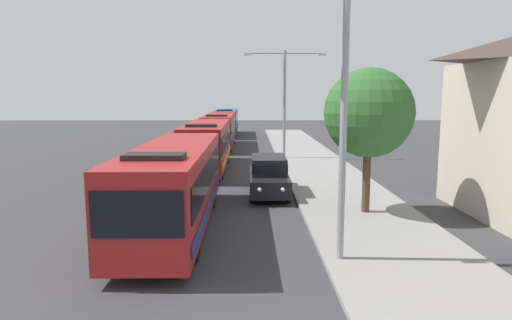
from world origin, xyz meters
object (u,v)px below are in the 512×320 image
(white_suv, at_px, (269,174))
(streetlamp_mid, at_px, (285,92))
(bus_lead, at_px, (174,183))
(roadside_tree, at_px, (369,113))
(bus_second_in_line, at_px, (207,144))
(bus_fourth_in_line, at_px, (226,121))
(bus_middle, at_px, (219,129))
(streetlamp_near, at_px, (345,88))

(white_suv, height_order, streetlamp_mid, streetlamp_mid)
(bus_lead, xyz_separation_m, roadside_tree, (7.50, 1.65, 2.47))
(bus_second_in_line, relative_size, bus_fourth_in_line, 0.95)
(bus_lead, relative_size, bus_second_in_line, 1.01)
(white_suv, bearing_deg, bus_second_in_line, 116.00)
(bus_lead, xyz_separation_m, bus_middle, (0.00, 25.48, 0.00))
(streetlamp_near, bearing_deg, roadside_tree, 68.27)
(bus_fourth_in_line, bearing_deg, bus_middle, -90.00)
(bus_middle, distance_m, streetlamp_mid, 10.03)
(white_suv, relative_size, streetlamp_mid, 0.62)
(streetlamp_mid, bearing_deg, roadside_tree, -82.56)
(bus_lead, height_order, bus_second_in_line, same)
(bus_second_in_line, distance_m, streetlamp_mid, 7.91)
(white_suv, relative_size, streetlamp_near, 0.60)
(bus_lead, bearing_deg, bus_second_in_line, 90.00)
(bus_lead, height_order, white_suv, bus_lead)
(bus_second_in_line, bearing_deg, streetlamp_near, -72.01)
(bus_second_in_line, distance_m, bus_middle, 12.46)
(bus_middle, height_order, roadside_tree, roadside_tree)
(streetlamp_near, bearing_deg, white_suv, 100.65)
(bus_second_in_line, relative_size, bus_middle, 0.96)
(roadside_tree, bearing_deg, bus_fourth_in_line, 101.66)
(bus_second_in_line, height_order, white_suv, bus_second_in_line)
(bus_lead, bearing_deg, bus_middle, 90.00)
(bus_middle, bearing_deg, streetlamp_mid, -55.16)
(bus_middle, relative_size, streetlamp_mid, 1.43)
(roadside_tree, bearing_deg, bus_second_in_line, 123.42)
(streetlamp_mid, bearing_deg, white_suv, -97.87)
(bus_middle, xyz_separation_m, white_suv, (3.70, -20.05, -0.66))
(bus_lead, distance_m, streetlamp_mid, 18.83)
(bus_middle, bearing_deg, bus_lead, -90.00)
(bus_second_in_line, xyz_separation_m, streetlamp_near, (5.40, -16.62, 3.40))
(white_suv, bearing_deg, bus_middle, 100.45)
(bus_second_in_line, bearing_deg, bus_lead, -90.00)
(bus_fourth_in_line, relative_size, streetlamp_near, 1.40)
(bus_fourth_in_line, bearing_deg, roadside_tree, -78.34)
(bus_second_in_line, height_order, streetlamp_near, streetlamp_near)
(bus_lead, height_order, bus_middle, same)
(white_suv, bearing_deg, roadside_tree, -44.84)
(bus_second_in_line, relative_size, white_suv, 2.22)
(bus_lead, height_order, streetlamp_near, streetlamp_near)
(bus_lead, relative_size, streetlamp_mid, 1.39)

